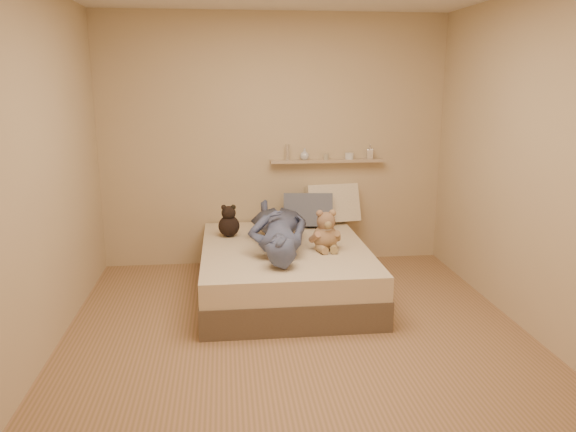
{
  "coord_description": "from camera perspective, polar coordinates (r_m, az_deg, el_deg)",
  "views": [
    {
      "loc": [
        -0.52,
        -3.95,
        1.91
      ],
      "look_at": [
        0.0,
        0.65,
        0.8
      ],
      "focal_mm": 35.0,
      "sensor_mm": 36.0,
      "label": 1
    }
  ],
  "objects": [
    {
      "name": "game_console",
      "position": [
        4.57,
        -0.57,
        -3.12
      ],
      "size": [
        0.17,
        0.08,
        0.06
      ],
      "color": "#ACAFB3",
      "rests_on": "bed"
    },
    {
      "name": "room",
      "position": [
        4.03,
        1.05,
        4.79
      ],
      "size": [
        3.8,
        3.8,
        3.8
      ],
      "color": "#A07252",
      "rests_on": "ground"
    },
    {
      "name": "pillow_cream",
      "position": [
        5.95,
        4.54,
        1.21
      ],
      "size": [
        0.58,
        0.36,
        0.43
      ],
      "primitive_type": "cube",
      "rotation": [
        -0.35,
        0.0,
        0.13
      ],
      "color": "#F4E2C1",
      "rests_on": "bed"
    },
    {
      "name": "teddy_bear",
      "position": [
        4.98,
        3.86,
        -1.77
      ],
      "size": [
        0.31,
        0.29,
        0.37
      ],
      "color": "#A18158",
      "rests_on": "bed"
    },
    {
      "name": "dark_plush",
      "position": [
        5.44,
        -6.03,
        -0.68
      ],
      "size": [
        0.21,
        0.21,
        0.32
      ],
      "color": "black",
      "rests_on": "bed"
    },
    {
      "name": "pillow_grey",
      "position": [
        5.78,
        2.04,
        0.57
      ],
      "size": [
        0.52,
        0.3,
        0.37
      ],
      "primitive_type": "cube",
      "rotation": [
        -0.34,
        0.0,
        -0.11
      ],
      "color": "#555A67",
      "rests_on": "bed"
    },
    {
      "name": "shelf_bottles",
      "position": [
        5.94,
        4.34,
        6.32
      ],
      "size": [
        0.94,
        0.12,
        0.17
      ],
      "color": "silver",
      "rests_on": "wall_shelf"
    },
    {
      "name": "wall_shelf",
      "position": [
        5.94,
        4.0,
        5.61
      ],
      "size": [
        1.2,
        0.12,
        0.03
      ],
      "primitive_type": "cube",
      "color": "tan",
      "rests_on": "wall_back"
    },
    {
      "name": "bed",
      "position": [
        5.19,
        -0.35,
        -5.48
      ],
      "size": [
        1.5,
        1.9,
        0.45
      ],
      "color": "brown",
      "rests_on": "floor"
    },
    {
      "name": "person",
      "position": [
        5.07,
        -1.02,
        -1.19
      ],
      "size": [
        0.65,
        1.51,
        0.35
      ],
      "primitive_type": "imported",
      "rotation": [
        0.0,
        0.0,
        3.07
      ],
      "color": "#484C71",
      "rests_on": "bed"
    }
  ]
}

